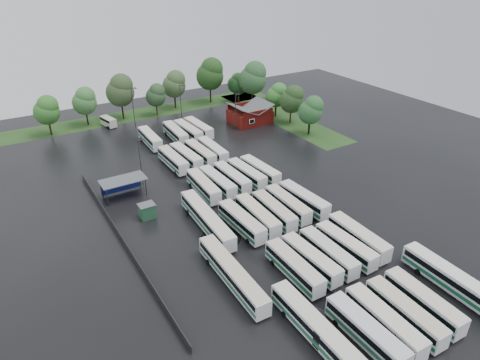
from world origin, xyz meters
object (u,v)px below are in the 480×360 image
brick_building (250,116)px  minibus (108,121)px  artic_bus_west_a (319,332)px  artic_bus_east (459,284)px

brick_building → minibus: 37.19m
artic_bus_west_a → artic_bus_east: 21.15m
brick_building → minibus: size_ratio=1.76×
minibus → brick_building: bearing=-39.5°
artic_bus_east → minibus: size_ratio=2.92×
artic_bus_west_a → minibus: bearing=91.0°
brick_building → minibus: bearing=152.5°
brick_building → artic_bus_west_a: 73.70m
artic_bus_east → minibus: bearing=105.2°
brick_building → artic_bus_west_a: bearing=-116.6°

